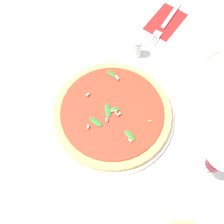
% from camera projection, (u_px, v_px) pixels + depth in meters
% --- Properties ---
extents(ground_plane, '(6.00, 6.00, 0.00)m').
position_uv_depth(ground_plane, '(103.00, 124.00, 0.89)').
color(ground_plane, silver).
extents(pizza_arugula_main, '(0.35, 0.35, 0.05)m').
position_uv_depth(pizza_arugula_main, '(112.00, 114.00, 0.88)').
color(pizza_arugula_main, silver).
rests_on(pizza_arugula_main, ground_plane).
extents(wine_glass, '(0.08, 0.08, 0.16)m').
position_uv_depth(wine_glass, '(218.00, 160.00, 0.72)').
color(wine_glass, white).
rests_on(wine_glass, ground_plane).
extents(napkin, '(0.15, 0.11, 0.01)m').
position_uv_depth(napkin, '(167.00, 22.00, 1.04)').
color(napkin, '#B21E1E').
rests_on(napkin, ground_plane).
extents(fork, '(0.21, 0.03, 0.00)m').
position_uv_depth(fork, '(166.00, 22.00, 1.04)').
color(fork, silver).
rests_on(fork, ground_plane).
extents(shaker_pepper, '(0.03, 0.03, 0.07)m').
position_uv_depth(shaker_pepper, '(137.00, 48.00, 0.96)').
color(shaker_pepper, silver).
rests_on(shaker_pepper, ground_plane).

